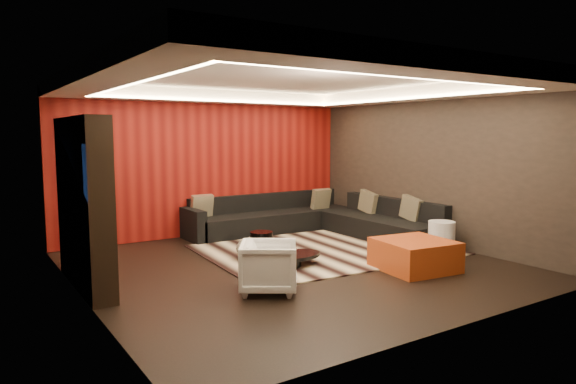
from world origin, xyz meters
TOP-DOWN VIEW (x-y plane):
  - floor at (0.00, 0.00)m, footprint 6.00×6.00m
  - ceiling at (0.00, 0.00)m, footprint 6.00×6.00m
  - wall_back at (0.00, 3.01)m, footprint 6.00×0.02m
  - wall_left at (-3.01, 0.00)m, footprint 0.02×6.00m
  - wall_right at (3.01, 0.00)m, footprint 0.02×6.00m
  - red_feature_wall at (0.00, 2.97)m, footprint 5.98×0.05m
  - soffit_back at (0.00, 2.70)m, footprint 6.00×0.60m
  - soffit_front at (0.00, -2.70)m, footprint 6.00×0.60m
  - soffit_left at (-2.70, 0.00)m, footprint 0.60×4.80m
  - soffit_right at (2.70, 0.00)m, footprint 0.60×4.80m
  - cove_back at (0.00, 2.36)m, footprint 4.80×0.08m
  - cove_front at (0.00, -2.36)m, footprint 4.80×0.08m
  - cove_left at (-2.36, 0.00)m, footprint 0.08×4.80m
  - cove_right at (2.36, 0.00)m, footprint 0.08×4.80m
  - tv_surround at (-2.85, 0.60)m, footprint 0.30×2.00m
  - tv_screen at (-2.69, 0.60)m, footprint 0.04×1.30m
  - tv_shelf at (-2.69, 0.60)m, footprint 0.04×1.60m
  - rug at (1.03, 0.56)m, footprint 4.18×3.25m
  - coffee_table at (-0.11, -0.03)m, footprint 1.09×1.09m
  - drum_stool at (-0.20, 0.60)m, footprint 0.41×0.41m
  - striped_pouf at (-0.30, 0.58)m, footprint 0.76×0.76m
  - white_side_table at (2.50, -0.70)m, footprint 0.54×0.54m
  - orange_ottoman at (1.37, -1.16)m, footprint 1.11×1.11m
  - armchair at (-0.97, -0.90)m, footprint 0.97×0.97m
  - sectional_sofa at (1.73, 1.86)m, footprint 3.65×3.50m
  - throw_pillows at (1.89, 1.68)m, footprint 3.35×2.80m

SIDE VIEW (x-z plane):
  - floor at x=0.00m, z-range -0.02..0.00m
  - rug at x=1.03m, z-range 0.00..0.02m
  - coffee_table at x=-0.11m, z-range 0.02..0.20m
  - striped_pouf at x=-0.30m, z-range 0.02..0.38m
  - orange_ottoman at x=1.37m, z-range 0.00..0.44m
  - drum_stool at x=-0.20m, z-range 0.02..0.45m
  - sectional_sofa at x=1.73m, z-range -0.11..0.64m
  - white_side_table at x=2.50m, z-range 0.00..0.55m
  - armchair at x=-0.97m, z-range 0.00..0.65m
  - throw_pillows at x=1.89m, z-range 0.37..0.87m
  - tv_shelf at x=-2.69m, z-range 0.68..0.72m
  - tv_surround at x=-2.85m, z-range 0.00..2.20m
  - wall_back at x=0.00m, z-range 0.00..2.80m
  - wall_left at x=-3.01m, z-range 0.00..2.80m
  - wall_right at x=3.01m, z-range 0.00..2.80m
  - red_feature_wall at x=0.00m, z-range 0.01..2.79m
  - tv_screen at x=-2.69m, z-range 1.05..1.85m
  - cove_back at x=0.00m, z-range 2.58..2.62m
  - cove_front at x=0.00m, z-range 2.58..2.62m
  - cove_left at x=-2.36m, z-range 2.58..2.62m
  - cove_right at x=2.36m, z-range 2.58..2.62m
  - soffit_back at x=0.00m, z-range 2.58..2.80m
  - soffit_front at x=0.00m, z-range 2.58..2.80m
  - soffit_left at x=-2.70m, z-range 2.58..2.80m
  - soffit_right at x=2.70m, z-range 2.58..2.80m
  - ceiling at x=0.00m, z-range 2.80..2.82m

